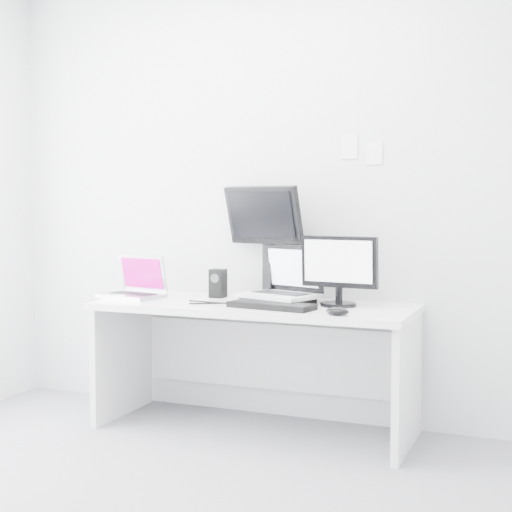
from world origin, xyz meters
The scene contains 11 objects.
back_wall centered at (0.00, 1.60, 1.35)m, with size 3.60×3.60×0.00m, color silver.
desk centered at (0.00, 1.25, 0.36)m, with size 1.80×0.70×0.73m, color white.
macbook centered at (-0.78, 1.22, 0.86)m, with size 0.35×0.27×0.27m, color #B6B7BC.
speaker centered at (-0.30, 1.42, 0.82)m, with size 0.09×0.09×0.17m, color black.
dell_laptop centered at (0.13, 1.31, 0.90)m, with size 0.40×0.31×0.33m, color silver.
rear_monitor centered at (-0.02, 1.47, 1.07)m, with size 0.50×0.18×0.68m, color black.
samsung_monitor centered at (0.47, 1.32, 0.93)m, with size 0.44×0.20×0.40m, color black.
keyboard centered at (0.16, 1.09, 0.75)m, with size 0.47×0.17×0.03m, color black.
mouse centered at (0.56, 0.99, 0.75)m, with size 0.12×0.08×0.04m, color black.
wall_note_0 centered at (0.45, 1.59, 1.62)m, with size 0.10×0.00×0.14m, color white.
wall_note_1 centered at (0.60, 1.59, 1.58)m, with size 0.09×0.00×0.13m, color white.
Camera 1 is at (1.59, -2.64, 1.29)m, focal length 52.72 mm.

